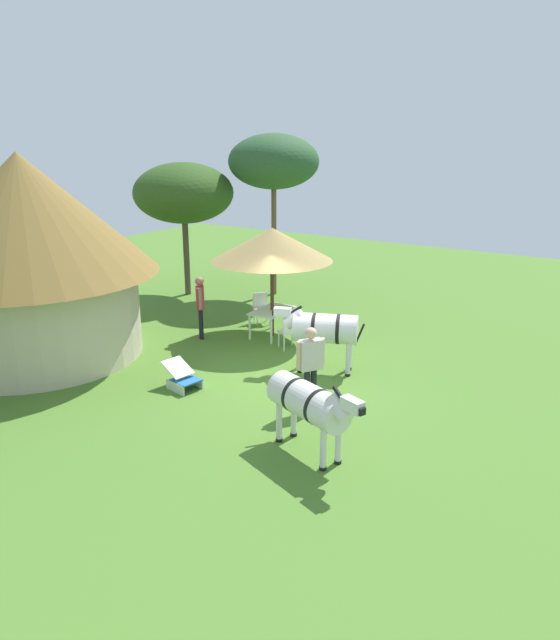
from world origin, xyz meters
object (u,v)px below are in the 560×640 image
object	(u,v)px
zebra_by_umbrella	(323,329)
shade_umbrella	(272,244)
patio_dining_table	(272,313)
patio_chair_near_lawn	(289,330)
standing_watcher	(311,361)
acacia_tree_right_background	(274,162)
zebra_nearest_camera	(310,403)
patio_chair_east_end	(261,306)
striped_lounge_chair	(183,377)
thatched_hut	(28,248)
acacia_tree_left_background	(184,193)
guest_beside_umbrella	(200,302)

from	to	relation	value
zebra_by_umbrella	shade_umbrella	bearing A→B (deg)	35.83
patio_dining_table	patio_chair_near_lawn	bearing A→B (deg)	-124.71
patio_dining_table	zebra_by_umbrella	size ratio (longest dim) A/B	0.68
standing_watcher	acacia_tree_right_background	distance (m)	9.88
zebra_by_umbrella	zebra_nearest_camera	bearing A→B (deg)	-176.37
patio_dining_table	standing_watcher	bearing A→B (deg)	-136.92
patio_chair_east_end	zebra_by_umbrella	bearing A→B (deg)	95.95
zebra_nearest_camera	acacia_tree_right_background	bearing A→B (deg)	-123.13
striped_lounge_chair	zebra_by_umbrella	world-z (taller)	zebra_by_umbrella
thatched_hut	acacia_tree_left_background	world-z (taller)	thatched_hut
zebra_by_umbrella	acacia_tree_left_background	distance (m)	8.66
thatched_hut	standing_watcher	bearing A→B (deg)	-81.99
patio_chair_near_lawn	patio_dining_table	bearing A→B (deg)	90.00
thatched_hut	zebra_by_umbrella	world-z (taller)	thatched_hut
thatched_hut	zebra_nearest_camera	size ratio (longest dim) A/B	2.85
patio_dining_table	standing_watcher	xyz separation A→B (m)	(-3.46, -3.23, 0.40)
striped_lounge_chair	zebra_by_umbrella	size ratio (longest dim) A/B	0.45
patio_chair_near_lawn	acacia_tree_left_background	bearing A→B (deg)	99.32
acacia_tree_right_background	patio_chair_east_end	bearing A→B (deg)	-152.84
patio_chair_east_end	standing_watcher	bearing A→B (deg)	84.85
shade_umbrella	acacia_tree_right_background	size ratio (longest dim) A/B	0.60
guest_beside_umbrella	acacia_tree_right_background	xyz separation A→B (m)	(5.08, 0.98, 3.46)
shade_umbrella	acacia_tree_right_background	world-z (taller)	acacia_tree_right_background
patio_chair_near_lawn	zebra_by_umbrella	size ratio (longest dim) A/B	0.44
patio_chair_near_lawn	zebra_nearest_camera	bearing A→B (deg)	-109.29
shade_umbrella	standing_watcher	xyz separation A→B (m)	(-3.46, -3.23, -1.51)
shade_umbrella	acacia_tree_left_background	size ratio (longest dim) A/B	0.73
shade_umbrella	patio_dining_table	xyz separation A→B (m)	(-0.00, -0.00, -1.91)
patio_dining_table	zebra_nearest_camera	size ratio (longest dim) A/B	0.64
patio_chair_east_end	standing_watcher	xyz separation A→B (m)	(-4.24, -4.15, 0.53)
patio_chair_east_end	zebra_by_umbrella	size ratio (longest dim) A/B	0.44
patio_chair_near_lawn	standing_watcher	xyz separation A→B (m)	(-2.77, -2.24, 0.53)
standing_watcher	acacia_tree_left_background	xyz separation A→B (m)	(5.61, 8.23, 2.43)
patio_chair_east_end	acacia_tree_left_background	xyz separation A→B (m)	(1.37, 4.08, 2.96)
striped_lounge_chair	acacia_tree_right_background	bearing A→B (deg)	-150.00
patio_dining_table	zebra_nearest_camera	bearing A→B (deg)	-140.46
patio_dining_table	guest_beside_umbrella	world-z (taller)	guest_beside_umbrella
shade_umbrella	zebra_by_umbrella	world-z (taller)	shade_umbrella
patio_chair_near_lawn	acacia_tree_right_background	world-z (taller)	acacia_tree_right_background
zebra_by_umbrella	patio_chair_east_end	bearing A→B (deg)	33.34
striped_lounge_chair	acacia_tree_right_background	distance (m)	9.41
guest_beside_umbrella	standing_watcher	bearing A→B (deg)	22.84
thatched_hut	zebra_nearest_camera	xyz separation A→B (m)	(-0.51, -8.21, -1.78)
acacia_tree_left_background	acacia_tree_right_background	bearing A→B (deg)	-56.36
zebra_nearest_camera	patio_dining_table	bearing A→B (deg)	-120.42
patio_chair_near_lawn	guest_beside_umbrella	distance (m)	2.61
shade_umbrella	zebra_nearest_camera	xyz separation A→B (m)	(-5.00, -4.13, -1.60)
thatched_hut	zebra_by_umbrella	size ratio (longest dim) A/B	3.06
thatched_hut	acacia_tree_right_background	distance (m)	8.65
shade_umbrella	guest_beside_umbrella	bearing A→B (deg)	129.81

